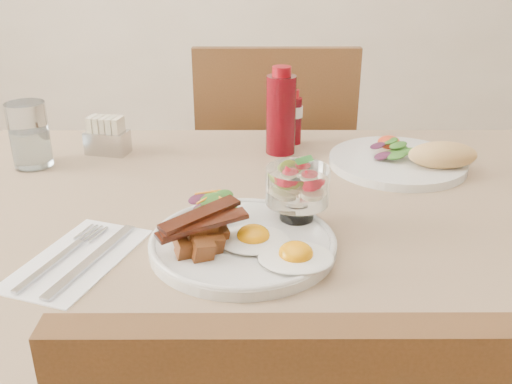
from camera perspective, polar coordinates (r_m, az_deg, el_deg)
The scene contains 13 objects.
table at distance 1.02m, azimuth 3.00°, elevation -6.28°, with size 1.33×0.88×0.75m.
chair_far at distance 1.68m, azimuth 1.74°, elevation 1.17°, with size 0.42×0.42×0.93m.
main_plate at distance 0.86m, azimuth -1.33°, elevation -5.19°, with size 0.28×0.28×0.02m, color silver.
fried_eggs at distance 0.82m, azimuth 1.81°, elevation -5.45°, with size 0.17×0.15×0.03m.
bacon_potato_pile at distance 0.82m, azimuth -5.50°, elevation -4.14°, with size 0.13×0.10×0.05m.
side_salad at distance 0.91m, azimuth -4.26°, elevation -1.44°, with size 0.08×0.08×0.04m.
fruit_cup at distance 0.89m, azimuth 4.17°, elevation 0.60°, with size 0.10×0.10×0.10m.
second_plate at distance 1.19m, azimuth 14.94°, elevation 3.21°, with size 0.28×0.28×0.07m.
ketchup_bottle at distance 1.21m, azimuth 2.51°, elevation 7.87°, with size 0.07×0.07×0.19m.
hot_sauce_bottle at distance 1.28m, azimuth 3.88°, elevation 7.41°, with size 0.04×0.04×0.12m.
sugar_caddy at distance 1.26m, azimuth -14.67°, elevation 5.30°, with size 0.10×0.07×0.08m.
water_glass at distance 1.23m, azimuth -21.65°, elevation 4.97°, with size 0.08×0.08×0.13m.
napkin_cutlery at distance 0.87m, azimuth -17.34°, elevation -6.38°, with size 0.19×0.25×0.01m.
Camera 1 is at (-0.06, -0.88, 1.18)m, focal length 40.00 mm.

